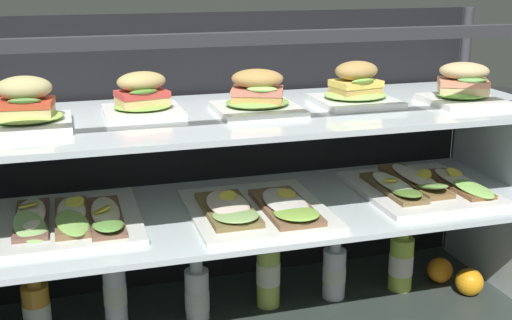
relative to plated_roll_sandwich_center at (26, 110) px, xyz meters
The scene contains 21 objects.
case_frame 0.60m from the plated_roll_sandwich_center, 20.19° to the left, with size 1.55×0.55×0.83m.
riser_lower_tier 0.71m from the plated_roll_sandwich_center, ahead, with size 1.48×0.49×0.31m.
shelf_lower_glass 0.62m from the plated_roll_sandwich_center, ahead, with size 1.50×0.50×0.01m, color silver.
riser_upper_tier 0.56m from the plated_roll_sandwich_center, ahead, with size 1.48×0.49×0.24m.
shelf_upper_glass 0.54m from the plated_roll_sandwich_center, ahead, with size 1.50×0.50×0.01m, color silver.
plated_roll_sandwich_center is the anchor object (origin of this frame).
plated_roll_sandwich_right_of_center 0.27m from the plated_roll_sandwich_center, 15.58° to the left, with size 0.19×0.19×0.10m.
plated_roll_sandwich_mid_left 0.53m from the plated_roll_sandwich_center, ahead, with size 0.20×0.20×0.11m.
plated_roll_sandwich_mid_right 0.80m from the plated_roll_sandwich_center, ahead, with size 0.20×0.20×0.11m.
plated_roll_sandwich_near_right_corner 1.08m from the plated_roll_sandwich_center, ahead, with size 0.18×0.18×0.11m.
open_sandwich_tray_right_of_center 0.29m from the plated_roll_sandwich_center, 29.01° to the left, with size 0.34×0.38×0.06m.
open_sandwich_tray_far_right 0.59m from the plated_roll_sandwich_center, ahead, with size 0.34×0.38×0.06m.
open_sandwich_tray_far_left 1.04m from the plated_roll_sandwich_center, ahead, with size 0.34×0.38×0.06m.
juice_bottle_front_right_end 0.55m from the plated_roll_sandwich_center, 106.08° to the left, with size 0.07×0.07×0.19m.
juice_bottle_back_right 0.55m from the plated_roll_sandwich_center, 26.18° to the left, with size 0.06×0.06×0.25m.
juice_bottle_back_left 0.67m from the plated_roll_sandwich_center, 10.87° to the left, with size 0.07×0.07×0.19m.
juice_bottle_front_middle 0.79m from the plated_roll_sandwich_center, ahead, with size 0.07×0.07×0.23m.
juice_bottle_front_left_end 0.95m from the plated_roll_sandwich_center, ahead, with size 0.07×0.07×0.21m.
juice_bottle_front_fourth 1.13m from the plated_roll_sandwich_center, ahead, with size 0.07×0.07×0.22m.
orange_fruit_beside_bottles 1.27m from the plated_roll_sandwich_center, ahead, with size 0.08×0.08×0.08m, color orange.
orange_fruit_near_left_post 1.30m from the plated_roll_sandwich_center, ahead, with size 0.08×0.08×0.08m, color orange.
Camera 1 is at (-0.45, -1.52, 0.95)m, focal length 45.85 mm.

